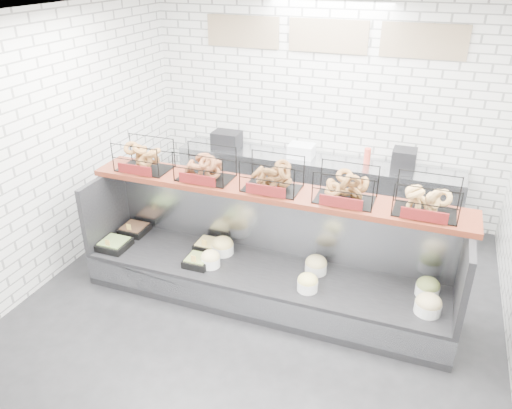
% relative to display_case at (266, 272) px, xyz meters
% --- Properties ---
extents(ground, '(5.50, 5.50, 0.00)m').
position_rel_display_case_xyz_m(ground, '(-0.00, -0.35, -0.32)').
color(ground, black).
rests_on(ground, ground).
extents(room_shell, '(5.02, 5.51, 3.01)m').
position_rel_display_case_xyz_m(room_shell, '(-0.00, 0.26, 1.73)').
color(room_shell, white).
rests_on(room_shell, ground).
extents(display_case, '(4.00, 0.90, 1.20)m').
position_rel_display_case_xyz_m(display_case, '(0.00, 0.00, 0.00)').
color(display_case, black).
rests_on(display_case, ground).
extents(bagel_shelf, '(4.10, 0.50, 0.40)m').
position_rel_display_case_xyz_m(bagel_shelf, '(-0.00, 0.17, 1.06)').
color(bagel_shelf, '#4B1A10').
rests_on(bagel_shelf, display_case).
extents(prep_counter, '(4.00, 0.60, 1.20)m').
position_rel_display_case_xyz_m(prep_counter, '(-0.00, 2.08, 0.15)').
color(prep_counter, '#93969B').
rests_on(prep_counter, ground).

